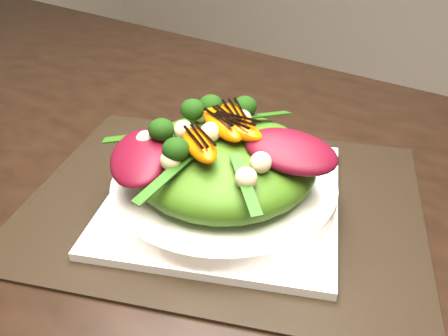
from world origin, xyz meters
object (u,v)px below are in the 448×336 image
Objects in this scene: placemat at (224,201)px; salad_bowl at (224,186)px; orange_segment at (224,125)px; plate_base at (224,196)px; dining_table at (74,148)px; lettuce_mound at (224,163)px.

salad_bowl is at bearing -153.43° from placemat.
orange_segment is at bearing 126.78° from placemat.
plate_base is at bearing 180.00° from placemat.
orange_segment is (0.26, 0.00, 0.12)m from dining_table.
placemat is 0.10m from orange_segment.
dining_table reaches higher than placemat.
salad_bowl is 0.07m from orange_segment.
dining_table is 0.27m from plate_base.
placemat is 0.02m from salad_bowl.
salad_bowl is at bearing -90.00° from lettuce_mound.
orange_segment reaches higher than lettuce_mound.
plate_base is 0.09m from orange_segment.
orange_segment is at bearing 1.01° from dining_table.
orange_segment is at bearing 126.78° from plate_base.
lettuce_mound is (0.00, 0.00, 0.03)m from salad_bowl.
orange_segment is at bearing 126.78° from salad_bowl.
placemat is 1.75× the size of salad_bowl.
placemat is at bearing 0.00° from plate_base.
salad_bowl is at bearing -0.23° from dining_table.
placemat is (0.27, -0.00, 0.02)m from dining_table.
placemat is at bearing -53.22° from orange_segment.
lettuce_mound is at bearing 90.00° from salad_bowl.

